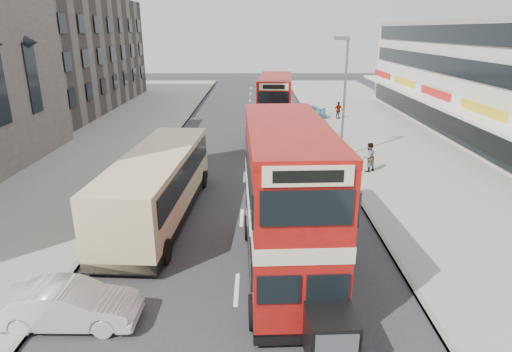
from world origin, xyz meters
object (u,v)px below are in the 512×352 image
(car_right_b, at_px, (309,140))
(car_right_c, at_px, (304,112))
(bus_second, at_px, (275,108))
(car_left_front, at_px, (70,305))
(coach, at_px, (158,183))
(cyclist, at_px, (297,148))
(pedestrian_far, at_px, (338,110))
(car_right_a, at_px, (318,161))
(bus_main, at_px, (287,201))
(street_lamp, at_px, (344,89))
(pedestrian_near, at_px, (369,157))

(car_right_b, bearing_deg, car_right_c, 172.09)
(bus_second, relative_size, car_left_front, 2.22)
(coach, bearing_deg, cyclist, 56.26)
(bus_second, xyz_separation_m, car_right_b, (2.51, -2.06, -2.07))
(car_left_front, bearing_deg, car_right_c, -17.58)
(car_right_b, height_order, car_right_c, car_right_c)
(car_right_b, xyz_separation_m, pedestrian_far, (4.11, 10.41, 0.44))
(car_right_a, distance_m, pedestrian_far, 16.57)
(bus_second, height_order, cyclist, bus_second)
(bus_main, relative_size, car_right_b, 2.55)
(bus_second, distance_m, car_right_c, 9.63)
(street_lamp, height_order, bus_main, street_lamp)
(bus_second, xyz_separation_m, car_right_a, (2.46, -7.68, -2.01))
(pedestrian_far, relative_size, cyclist, 0.75)
(coach, height_order, car_right_c, coach)
(bus_main, distance_m, pedestrian_far, 29.31)
(pedestrian_near, relative_size, pedestrian_far, 1.12)
(street_lamp, bearing_deg, pedestrian_near, -70.98)
(car_right_a, bearing_deg, cyclist, -158.31)
(car_left_front, bearing_deg, street_lamp, -32.10)
(bus_second, bearing_deg, car_left_front, 76.93)
(car_right_b, relative_size, pedestrian_near, 2.08)
(bus_main, bearing_deg, pedestrian_near, -119.63)
(car_left_front, height_order, pedestrian_near, pedestrian_near)
(car_right_a, bearing_deg, coach, -53.56)
(coach, distance_m, pedestrian_far, 26.71)
(street_lamp, height_order, car_right_c, street_lamp)
(street_lamp, xyz_separation_m, bus_main, (-4.77, -14.85, -1.96))
(car_right_b, height_order, cyclist, cyclist)
(car_left_front, relative_size, car_right_c, 0.95)
(car_right_a, height_order, cyclist, cyclist)
(street_lamp, bearing_deg, car_left_front, -122.74)
(coach, height_order, car_right_b, coach)
(car_right_b, bearing_deg, bus_main, -13.15)
(car_left_front, height_order, car_right_b, car_left_front)
(bus_second, bearing_deg, cyclist, 107.93)
(pedestrian_far, bearing_deg, bus_second, -153.61)
(car_right_b, bearing_deg, car_left_front, -28.51)
(bus_second, xyz_separation_m, pedestrian_near, (5.43, -8.49, -1.53))
(coach, xyz_separation_m, car_left_front, (-1.05, -7.88, -1.05))
(pedestrian_far, xyz_separation_m, cyclist, (-5.33, -13.66, -0.19))
(car_left_front, xyz_separation_m, car_right_c, (10.48, 31.84, 0.06))
(street_lamp, bearing_deg, bus_second, 129.65)
(bus_main, bearing_deg, car_right_a, -105.89)
(street_lamp, bearing_deg, coach, -136.33)
(car_right_b, bearing_deg, cyclist, -24.24)
(pedestrian_near, xyz_separation_m, pedestrian_far, (1.19, 16.84, -0.10))
(bus_main, relative_size, pedestrian_far, 5.92)
(car_right_a, relative_size, car_right_c, 0.95)
(coach, distance_m, pedestrian_near, 13.33)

